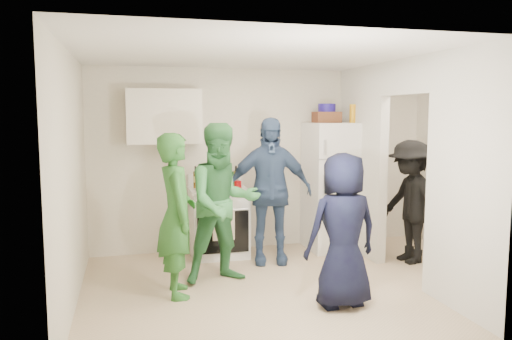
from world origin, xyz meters
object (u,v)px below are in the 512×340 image
(fridge, at_px, (334,186))
(person_green_center, at_px, (223,203))
(person_denim, at_px, (269,191))
(person_nook, at_px, (410,202))
(wicker_basket, at_px, (327,117))
(stove, at_px, (219,222))
(yellow_cup_stack_top, at_px, (353,114))
(person_green_left, at_px, (177,215))
(person_navy, at_px, (343,230))
(blue_bowl, at_px, (327,108))

(fridge, distance_m, person_green_center, 2.01)
(person_denim, height_order, person_nook, person_denim)
(fridge, xyz_separation_m, wicker_basket, (-0.10, 0.05, 0.96))
(stove, bearing_deg, yellow_cup_stack_top, -4.04)
(person_denim, bearing_deg, person_nook, -3.70)
(stove, xyz_separation_m, wicker_basket, (1.52, 0.02, 1.38))
(yellow_cup_stack_top, bearing_deg, person_green_left, -154.77)
(person_nook, bearing_deg, fridge, -145.04)
(yellow_cup_stack_top, distance_m, person_nook, 1.41)
(fridge, bearing_deg, person_navy, -110.88)
(yellow_cup_stack_top, bearing_deg, person_navy, -117.36)
(stove, bearing_deg, person_green_center, -97.31)
(wicker_basket, relative_size, person_denim, 0.19)
(yellow_cup_stack_top, xyz_separation_m, person_nook, (0.46, -0.74, -1.11))
(wicker_basket, height_order, person_nook, wicker_basket)
(blue_bowl, distance_m, person_navy, 2.47)
(blue_bowl, bearing_deg, stove, -179.25)
(yellow_cup_stack_top, height_order, person_denim, yellow_cup_stack_top)
(wicker_basket, bearing_deg, fridge, -26.57)
(fridge, bearing_deg, person_green_left, -150.75)
(fridge, distance_m, blue_bowl, 1.09)
(stove, bearing_deg, blue_bowl, 0.75)
(stove, distance_m, fridge, 1.68)
(wicker_basket, xyz_separation_m, person_nook, (0.78, -0.89, -1.06))
(blue_bowl, height_order, person_denim, blue_bowl)
(stove, bearing_deg, person_nook, -20.78)
(person_nook, bearing_deg, wicker_basket, -142.80)
(fridge, relative_size, person_green_center, 0.99)
(person_nook, bearing_deg, person_green_left, -85.53)
(yellow_cup_stack_top, relative_size, person_green_left, 0.15)
(fridge, height_order, person_green_left, fridge)
(wicker_basket, distance_m, person_green_center, 2.16)
(stove, bearing_deg, wicker_basket, 0.75)
(wicker_basket, bearing_deg, person_green_left, -148.69)
(stove, relative_size, blue_bowl, 3.78)
(person_green_left, bearing_deg, wicker_basket, -60.52)
(blue_bowl, distance_m, person_green_left, 2.80)
(blue_bowl, height_order, person_navy, blue_bowl)
(person_denim, bearing_deg, person_green_left, -134.44)
(stove, distance_m, person_denim, 0.86)
(person_denim, bearing_deg, blue_bowl, 36.05)
(person_navy, bearing_deg, person_nook, -145.69)
(person_green_left, bearing_deg, blue_bowl, -60.52)
(stove, relative_size, person_navy, 0.60)
(yellow_cup_stack_top, height_order, person_navy, yellow_cup_stack_top)
(stove, bearing_deg, fridge, -1.06)
(person_denim, bearing_deg, stove, 152.53)
(wicker_basket, relative_size, yellow_cup_stack_top, 1.40)
(fridge, relative_size, person_green_left, 1.04)
(person_green_left, distance_m, person_denim, 1.52)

